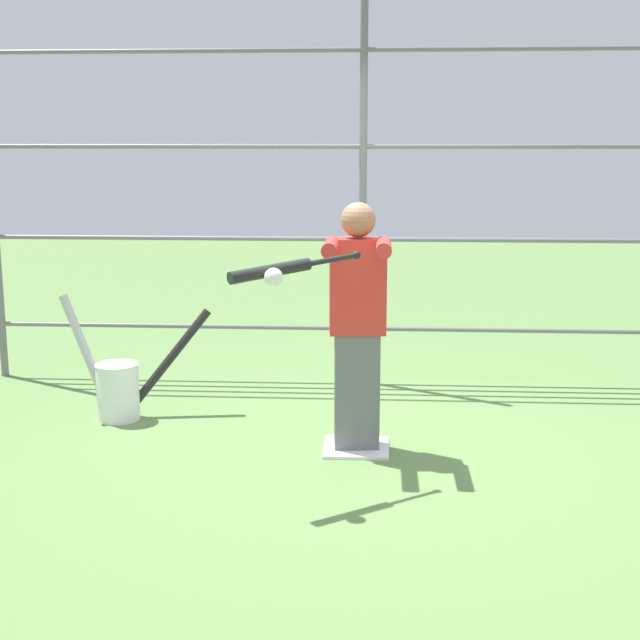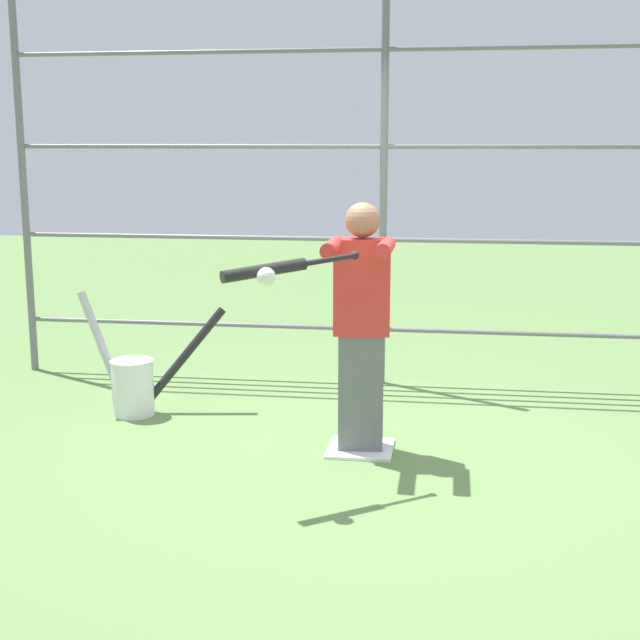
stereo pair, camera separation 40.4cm
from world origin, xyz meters
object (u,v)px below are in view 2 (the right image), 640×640
baseball_bat_swinging (276,268)px  bat_bucket (135,382)px  batter (361,320)px  softball_in_flight (266,277)px

baseball_bat_swinging → bat_bucket: baseball_bat_swinging is taller
batter → softball_in_flight: batter is taller
batter → bat_bucket: batter is taller
batter → baseball_bat_swinging: 0.88m
baseball_bat_swinging → softball_in_flight: size_ratio=6.95×
baseball_bat_swinging → softball_in_flight: bearing=75.7°
batter → bat_bucket: (1.63, -0.53, -0.59)m
bat_bucket → baseball_bat_swinging: bearing=135.8°
baseball_bat_swinging → bat_bucket: (1.25, -1.22, -0.99)m
baseball_bat_swinging → softball_in_flight: (0.03, 0.12, -0.03)m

